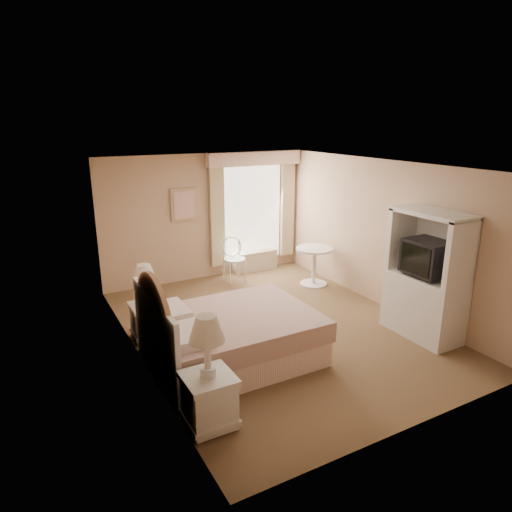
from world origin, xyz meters
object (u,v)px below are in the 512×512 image
bed (225,337)px  cafe_chair (233,255)px  nightstand_far (147,311)px  round_table (314,260)px  armoire (426,285)px  nightstand_near (209,387)px

bed → cafe_chair: bearing=62.2°
bed → nightstand_far: size_ratio=1.92×
round_table → armoire: 2.57m
armoire → cafe_chair: bearing=111.9°
cafe_chair → armoire: armoire is taller
nightstand_near → round_table: (3.49, 3.01, 0.03)m
nightstand_near → round_table: 4.61m
nightstand_near → cafe_chair: 4.58m
nightstand_far → round_table: (3.49, 0.69, 0.07)m
bed → nightstand_near: (-0.72, -1.15, 0.11)m
nightstand_far → armoire: armoire is taller
nightstand_near → armoire: bearing=7.1°
bed → armoire: (2.93, -0.69, 0.43)m
nightstand_near → armoire: (3.65, 0.45, 0.32)m
nightstand_far → armoire: (3.65, -1.86, 0.36)m
nightstand_far → armoire: bearing=-27.0°
nightstand_near → armoire: 3.69m
armoire → round_table: bearing=93.7°
nightstand_near → nightstand_far: nightstand_near is taller
armoire → nightstand_near: bearing=-172.9°
bed → nightstand_far: (-0.72, 1.17, 0.06)m
nightstand_near → round_table: bearing=40.7°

